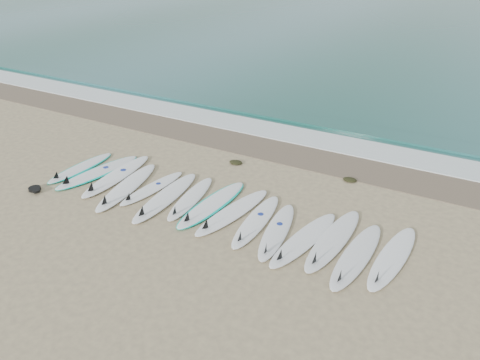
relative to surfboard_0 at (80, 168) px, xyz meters
The scene contains 23 objects.
ground 4.55m from the surfboard_0, ahead, with size 120.00×120.00×0.00m, color tan.
ocean 32.79m from the surfboard_0, 82.03° to the left, with size 120.00×55.00×0.03m, color #225957.
wet_sand_band 6.11m from the surfboard_0, 41.89° to the left, with size 120.00×1.80×0.01m, color brown.
foam_band 7.12m from the surfboard_0, 50.31° to the left, with size 120.00×1.40×0.04m, color silver.
wave_crest 8.33m from the surfboard_0, 56.92° to the left, with size 120.00×1.00×0.10m, color #225957.
surfboard_0 is the anchor object (origin of this frame).
surfboard_1 0.66m from the surfboard_0, ahead, with size 1.15×2.87×0.36m.
surfboard_2 1.31m from the surfboard_0, ahead, with size 0.80×2.94×0.37m.
surfboard_3 2.03m from the surfboard_0, ahead, with size 1.09×2.96×0.37m.
surfboard_4 2.64m from the surfboard_0, ahead, with size 0.73×2.38×0.30m.
surfboard_5 3.28m from the surfboard_0, ahead, with size 0.81×2.94×0.37m.
surfboard_6 3.88m from the surfboard_0, ahead, with size 0.84×2.47×0.31m.
surfboard_7 4.52m from the surfboard_0, ahead, with size 0.86×2.82×0.35m.
surfboard_8 5.17m from the surfboard_0, ahead, with size 1.01×2.81×0.35m.
surfboard_9 5.87m from the surfboard_0, ahead, with size 0.72×2.61×0.33m.
surfboard_10 6.50m from the surfboard_0, ahead, with size 0.93×2.56×0.32m.
surfboard_11 7.16m from the surfboard_0, ahead, with size 0.99×2.76×0.35m.
surfboard_12 7.75m from the surfboard_0, ahead, with size 0.77×2.89×0.37m.
surfboard_13 8.39m from the surfboard_0, ahead, with size 0.72×2.78×0.35m.
surfboard_14 9.07m from the surfboard_0, ahead, with size 0.81×2.73×0.34m.
seaweed_near 4.61m from the surfboard_0, 33.78° to the left, with size 0.41×0.32×0.08m, color black.
seaweed_far 7.85m from the surfboard_0, 23.58° to the left, with size 0.39×0.30×0.08m, color black.
leash_coil 1.54m from the surfboard_0, 93.26° to the right, with size 0.46×0.36×0.11m.
Camera 1 is at (5.57, -8.50, 6.18)m, focal length 35.00 mm.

